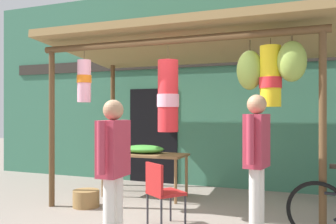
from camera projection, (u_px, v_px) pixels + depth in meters
name	position (u px, v px, depth m)	size (l,w,h in m)	color
ground_plane	(159.00, 220.00, 5.24)	(30.00, 30.00, 0.00)	gray
shop_facade	(211.00, 85.00, 7.72)	(10.90, 0.29, 4.10)	#387056
market_stall_canopy	(193.00, 53.00, 5.94)	(4.49, 2.39, 2.79)	brown
display_table	(145.00, 158.00, 6.67)	(1.48, 0.63, 0.77)	brown
flower_heap_on_table	(144.00, 149.00, 6.72)	(0.75, 0.53, 0.14)	green
folding_chair	(161.00, 189.00, 4.90)	(0.56, 0.56, 0.84)	#AD1E1E
wicker_basket_by_table	(86.00, 198.00, 5.96)	(0.42, 0.42, 0.27)	olive
vendor_in_orange	(113.00, 162.00, 4.06)	(0.23, 0.59, 1.63)	silver
customer_foreground	(257.00, 153.00, 4.48)	(0.27, 0.59, 1.71)	silver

